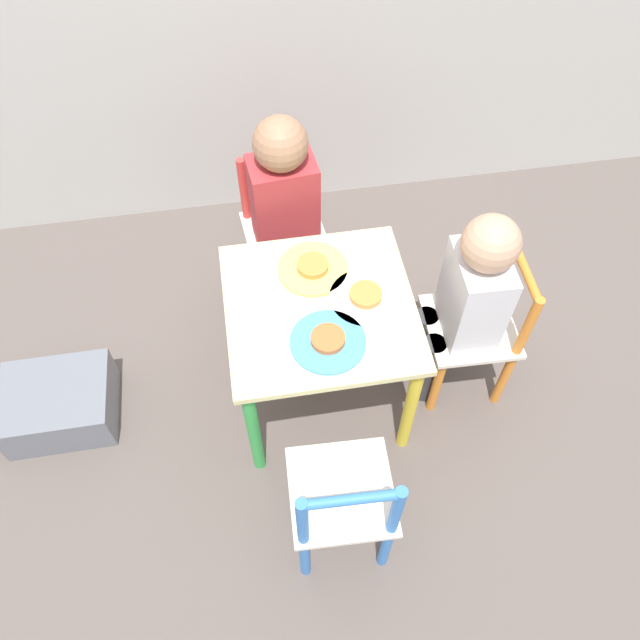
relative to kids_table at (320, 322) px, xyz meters
The scene contains 11 objects.
ground_plane 0.38m from the kids_table, ahead, with size 6.00×6.00×0.00m, color #5B514C.
kids_table is the anchor object (origin of this frame).
chair_red 0.49m from the kids_table, 95.67° to the left, with size 0.28×0.28×0.53m.
chair_orange 0.49m from the kids_table, ahead, with size 0.27×0.27×0.53m.
chair_blue 0.49m from the kids_table, 92.56° to the right, with size 0.27×0.27×0.53m.
child_back 0.42m from the kids_table, 95.67° to the left, with size 0.21×0.22×0.74m.
child_right 0.41m from the kids_table, ahead, with size 0.21×0.20×0.72m.
plate_back 0.15m from the kids_table, 90.00° to the left, with size 0.20×0.20×0.03m.
plate_right 0.15m from the kids_table, ahead, with size 0.20×0.20×0.03m.
plate_front 0.15m from the kids_table, 90.00° to the right, with size 0.20×0.20×0.03m.
storage_bin 0.87m from the kids_table, behind, with size 0.33×0.27×0.15m.
Camera 1 is at (-0.16, -1.00, 1.79)m, focal length 35.00 mm.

